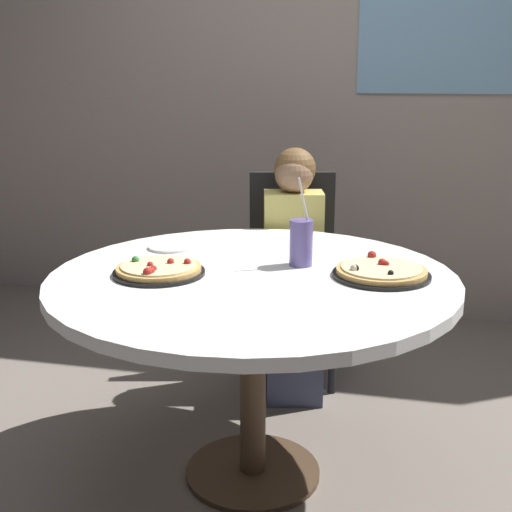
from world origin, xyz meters
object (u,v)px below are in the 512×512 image
Objects in this scene: dining_table at (253,299)px; pizza_veggie at (159,270)px; pizza_cheese at (381,272)px; diner_child at (293,285)px; soda_cup at (301,243)px; plate_small at (172,247)px; chair_wooden at (292,264)px.

pizza_veggie is (-0.30, -0.07, 0.10)m from dining_table.
diner_child is at bearing 120.91° from pizza_cheese.
pizza_cheese is at bearing 9.30° from dining_table.
soda_cup reaches higher than dining_table.
dining_table is at bearing -35.53° from plate_small.
soda_cup is at bearing 46.29° from dining_table.
pizza_veggie is at bearing -167.19° from dining_table.
pizza_veggie is at bearing -169.21° from pizza_cheese.
diner_child reaches higher than plate_small.
plate_small reaches higher than dining_table.
pizza_veggie and pizza_cheese have the same top height.
chair_wooden is at bearing 117.26° from pizza_cheese.
plate_small is (-0.79, 0.20, -0.01)m from pizza_cheese.
pizza_cheese is (0.43, -0.84, 0.24)m from chair_wooden.
pizza_cheese is at bearing -62.74° from chair_wooden.
diner_child reaches higher than chair_wooden.
pizza_veggie is 0.35m from plate_small.
dining_table is at bearing -133.71° from soda_cup.
soda_cup is at bearing 164.58° from pizza_cheese.
chair_wooden is 0.77m from plate_small.
soda_cup is at bearing -13.69° from plate_small.
dining_table is 0.33m from pizza_veggie.
pizza_cheese is at bearing -59.09° from diner_child.
diner_child reaches higher than dining_table.
chair_wooden is 3.10× the size of soda_cup.
diner_child reaches higher than soda_cup.
plate_small is at bearing 166.31° from soda_cup.
pizza_veggie is 1.00× the size of soda_cup.
plate_small is at bearing 102.62° from pizza_veggie.
chair_wooden is at bearing 101.54° from diner_child.
pizza_veggie is 0.95× the size of pizza_cheese.
chair_wooden is at bearing 101.63° from soda_cup.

